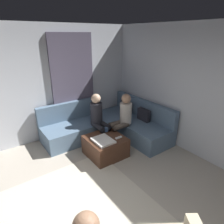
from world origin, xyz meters
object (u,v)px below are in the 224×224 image
at_px(sectional_couch, 110,125).
at_px(game_remote, 119,138).
at_px(ottoman, 105,146).
at_px(person_on_couch_side, 99,117).
at_px(coffee_mug, 106,130).
at_px(person_on_couch_back, 122,117).

distance_m(sectional_couch, game_remote, 0.95).
distance_m(ottoman, person_on_couch_side, 0.72).
height_order(coffee_mug, game_remote, coffee_mug).
relative_size(ottoman, person_on_couch_back, 0.63).
distance_m(person_on_couch_back, person_on_couch_side, 0.56).
xyz_separation_m(ottoman, person_on_couch_back, (-0.23, 0.65, 0.45)).
bearing_deg(person_on_couch_back, coffee_mug, 91.61).
height_order(sectional_couch, ottoman, sectional_couch).
distance_m(coffee_mug, person_on_couch_back, 0.50).
relative_size(game_remote, person_on_couch_side, 0.12).
bearing_deg(game_remote, coffee_mug, -174.29).
distance_m(game_remote, person_on_couch_back, 0.64).
distance_m(ottoman, coffee_mug, 0.38).
bearing_deg(person_on_couch_side, person_on_couch_back, 147.23).
bearing_deg(person_on_couch_side, game_remote, 93.34).
relative_size(ottoman, game_remote, 5.07).
distance_m(sectional_couch, ottoman, 0.91).
relative_size(game_remote, person_on_couch_back, 0.12).
bearing_deg(person_on_couch_side, sectional_couch, -160.32).
bearing_deg(coffee_mug, person_on_couch_back, 91.61).
bearing_deg(game_remote, sectional_couch, 156.70).
bearing_deg(game_remote, person_on_couch_side, -176.66).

